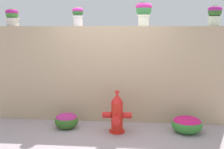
{
  "coord_description": "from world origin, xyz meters",
  "views": [
    {
      "loc": [
        0.55,
        -4.64,
        1.99
      ],
      "look_at": [
        0.06,
        0.87,
        1.04
      ],
      "focal_mm": 42.85,
      "sensor_mm": 36.0,
      "label": 1
    }
  ],
  "objects_px": {
    "potted_plant_3": "(215,14)",
    "fire_hydrant": "(117,114)",
    "flower_bush_right": "(187,124)",
    "potted_plant_0": "(12,16)",
    "potted_plant_1": "(78,14)",
    "flower_bush_left": "(66,120)",
    "potted_plant_2": "(144,11)"
  },
  "relations": [
    {
      "from": "potted_plant_3",
      "to": "fire_hydrant",
      "type": "distance_m",
      "value": 2.84
    },
    {
      "from": "fire_hydrant",
      "to": "flower_bush_right",
      "type": "height_order",
      "value": "fire_hydrant"
    },
    {
      "from": "potted_plant_0",
      "to": "potted_plant_3",
      "type": "relative_size",
      "value": 0.92
    },
    {
      "from": "potted_plant_1",
      "to": "fire_hydrant",
      "type": "distance_m",
      "value": 2.24
    },
    {
      "from": "flower_bush_right",
      "to": "potted_plant_3",
      "type": "bearing_deg",
      "value": 49.17
    },
    {
      "from": "flower_bush_right",
      "to": "potted_plant_1",
      "type": "bearing_deg",
      "value": 164.34
    },
    {
      "from": "potted_plant_3",
      "to": "flower_bush_right",
      "type": "relative_size",
      "value": 0.72
    },
    {
      "from": "potted_plant_3",
      "to": "flower_bush_right",
      "type": "bearing_deg",
      "value": -130.83
    },
    {
      "from": "flower_bush_left",
      "to": "fire_hydrant",
      "type": "bearing_deg",
      "value": -7.13
    },
    {
      "from": "potted_plant_0",
      "to": "flower_bush_right",
      "type": "height_order",
      "value": "potted_plant_0"
    },
    {
      "from": "potted_plant_0",
      "to": "potted_plant_2",
      "type": "distance_m",
      "value": 2.85
    },
    {
      "from": "potted_plant_1",
      "to": "flower_bush_left",
      "type": "xyz_separation_m",
      "value": [
        -0.15,
        -0.6,
        -2.12
      ]
    },
    {
      "from": "potted_plant_2",
      "to": "potted_plant_3",
      "type": "relative_size",
      "value": 1.19
    },
    {
      "from": "potted_plant_3",
      "to": "flower_bush_right",
      "type": "distance_m",
      "value": 2.3
    },
    {
      "from": "potted_plant_1",
      "to": "flower_bush_right",
      "type": "bearing_deg",
      "value": -15.66
    },
    {
      "from": "potted_plant_1",
      "to": "flower_bush_right",
      "type": "height_order",
      "value": "potted_plant_1"
    },
    {
      "from": "flower_bush_left",
      "to": "potted_plant_0",
      "type": "bearing_deg",
      "value": 153.08
    },
    {
      "from": "potted_plant_0",
      "to": "flower_bush_left",
      "type": "xyz_separation_m",
      "value": [
        1.32,
        -0.67,
        -2.09
      ]
    },
    {
      "from": "potted_plant_2",
      "to": "flower_bush_left",
      "type": "relative_size",
      "value": 1.06
    },
    {
      "from": "potted_plant_0",
      "to": "potted_plant_3",
      "type": "height_order",
      "value": "potted_plant_3"
    },
    {
      "from": "potted_plant_0",
      "to": "flower_bush_right",
      "type": "relative_size",
      "value": 0.66
    },
    {
      "from": "potted_plant_2",
      "to": "flower_bush_left",
      "type": "bearing_deg",
      "value": -157.72
    },
    {
      "from": "potted_plant_0",
      "to": "potted_plant_3",
      "type": "distance_m",
      "value": 4.29
    },
    {
      "from": "potted_plant_0",
      "to": "flower_bush_right",
      "type": "distance_m",
      "value": 4.31
    },
    {
      "from": "potted_plant_0",
      "to": "potted_plant_1",
      "type": "xyz_separation_m",
      "value": [
        1.47,
        -0.07,
        0.03
      ]
    },
    {
      "from": "potted_plant_0",
      "to": "potted_plant_3",
      "type": "bearing_deg",
      "value": -0.33
    },
    {
      "from": "potted_plant_0",
      "to": "flower_bush_left",
      "type": "distance_m",
      "value": 2.57
    },
    {
      "from": "potted_plant_0",
      "to": "fire_hydrant",
      "type": "distance_m",
      "value": 3.13
    },
    {
      "from": "potted_plant_0",
      "to": "flower_bush_left",
      "type": "relative_size",
      "value": 0.82
    },
    {
      "from": "potted_plant_1",
      "to": "potted_plant_3",
      "type": "distance_m",
      "value": 2.81
    },
    {
      "from": "potted_plant_2",
      "to": "potted_plant_0",
      "type": "bearing_deg",
      "value": 179.12
    },
    {
      "from": "potted_plant_1",
      "to": "potted_plant_2",
      "type": "distance_m",
      "value": 1.38
    }
  ]
}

